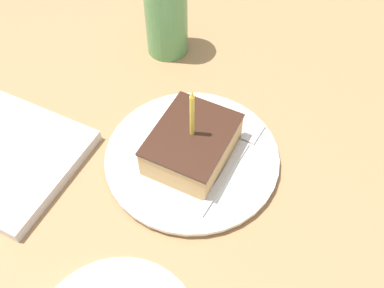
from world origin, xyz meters
TOP-DOWN VIEW (x-y plane):
  - ground_plane at (0.00, 0.00)m, footprint 2.40×2.40m
  - plate at (0.02, -0.02)m, footprint 0.27×0.27m
  - cake_slice at (0.02, -0.02)m, footprint 0.11×0.14m
  - fork at (-0.04, -0.04)m, footprint 0.03×0.20m
  - bottle at (0.19, -0.24)m, footprint 0.08×0.08m
  - marble_board at (0.30, 0.11)m, footprint 0.24×0.21m

SIDE VIEW (x-z plane):
  - ground_plane at x=0.00m, z-range -0.04..0.00m
  - plate at x=0.02m, z-range 0.00..0.02m
  - marble_board at x=0.30m, z-range 0.00..0.02m
  - fork at x=-0.04m, z-range 0.02..0.02m
  - cake_slice at x=0.02m, z-range -0.03..0.11m
  - bottle at x=0.19m, z-range -0.02..0.20m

